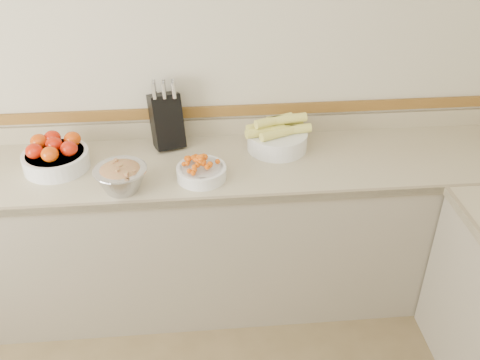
{
  "coord_description": "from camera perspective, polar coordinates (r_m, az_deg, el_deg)",
  "views": [
    {
      "loc": [
        0.16,
        -0.71,
        2.33
      ],
      "look_at": [
        0.35,
        1.35,
        1.0
      ],
      "focal_mm": 40.0,
      "sensor_mm": 36.0,
      "label": 1
    }
  ],
  "objects": [
    {
      "name": "back_wall",
      "position": [
        2.91,
        -8.22,
        11.62
      ],
      "size": [
        4.0,
        0.0,
        4.0
      ],
      "primitive_type": "plane",
      "rotation": [
        1.57,
        0.0,
        0.0
      ],
      "color": "beige",
      "rests_on": "ground_plane"
    },
    {
      "name": "cherry_tomato_bowl",
      "position": [
        2.65,
        -4.15,
        1.04
      ],
      "size": [
        0.25,
        0.25,
        0.13
      ],
      "color": "white",
      "rests_on": "counter_back"
    },
    {
      "name": "corn_bowl",
      "position": [
        2.89,
        4.01,
        4.66
      ],
      "size": [
        0.36,
        0.33,
        0.19
      ],
      "color": "white",
      "rests_on": "counter_back"
    },
    {
      "name": "rhubarb_bowl",
      "position": [
        2.6,
        -12.59,
        0.36
      ],
      "size": [
        0.26,
        0.26,
        0.14
      ],
      "color": "#B2B2BA",
      "rests_on": "counter_back"
    },
    {
      "name": "counter_back",
      "position": [
        3.04,
        -7.17,
        -5.66
      ],
      "size": [
        4.0,
        0.65,
        1.08
      ],
      "color": "tan",
      "rests_on": "ground_plane"
    },
    {
      "name": "knife_block",
      "position": [
        2.91,
        -7.85,
        6.42
      ],
      "size": [
        0.21,
        0.23,
        0.38
      ],
      "color": "black",
      "rests_on": "counter_back"
    },
    {
      "name": "tomato_bowl",
      "position": [
        2.87,
        -19.11,
        2.49
      ],
      "size": [
        0.33,
        0.33,
        0.16
      ],
      "color": "white",
      "rests_on": "counter_back"
    }
  ]
}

